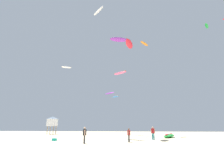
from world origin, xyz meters
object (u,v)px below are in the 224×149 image
kite_aloft_2 (110,93)px  cooler_box (54,140)px  kite_aloft_0 (119,40)px  kite_aloft_6 (207,26)px  person_left (153,132)px  kite_aloft_1 (67,67)px  kite_aloft_9 (115,97)px  kite_grounded_near (169,136)px  kite_aloft_3 (129,44)px  person_midground (129,134)px  lifeguard_tower (52,121)px  person_foreground (85,134)px  kite_aloft_7 (120,73)px  kite_aloft_4 (98,11)px  kite_aloft_5 (144,44)px

kite_aloft_2 → cooler_box: bearing=-94.3°
kite_aloft_0 → kite_aloft_6: kite_aloft_6 is taller
person_left → kite_aloft_1: bearing=57.3°
kite_aloft_2 → kite_aloft_9: kite_aloft_2 is taller
kite_aloft_9 → kite_grounded_near: bearing=-50.1°
kite_aloft_3 → kite_aloft_9: 17.66m
kite_grounded_near → kite_aloft_6: 29.78m
kite_aloft_2 → kite_aloft_6: 32.29m
person_midground → person_left: size_ratio=0.89×
person_left → kite_aloft_9: bearing=35.1°
kite_aloft_3 → kite_aloft_9: bearing=105.6°
lifeguard_tower → kite_aloft_0: kite_aloft_0 is taller
person_foreground → kite_grounded_near: bearing=28.9°
lifeguard_tower → kite_aloft_7: size_ratio=1.03×
person_foreground → kite_aloft_2: size_ratio=0.42×
person_midground → cooler_box: person_midground is taller
kite_aloft_4 → kite_aloft_7: 16.10m
person_foreground → kite_aloft_4: 27.45m
cooler_box → kite_aloft_2: 34.47m
person_midground → kite_aloft_0: size_ratio=0.35×
person_midground → lifeguard_tower: lifeguard_tower is taller
kite_aloft_0 → kite_aloft_3: bearing=-74.4°
kite_aloft_1 → lifeguard_tower: bearing=-87.2°
kite_grounded_near → kite_aloft_3: (-6.14, -3.04, 15.78)m
cooler_box → kite_aloft_9: size_ratio=0.23×
person_midground → kite_aloft_0: (-2.71, 17.58, 21.24)m
person_midground → kite_aloft_4: size_ratio=0.44×
cooler_box → kite_aloft_3: kite_aloft_3 is taller
kite_aloft_1 → kite_aloft_3: (20.05, -21.05, -3.29)m
kite_aloft_1 → kite_aloft_4: size_ratio=0.86×
cooler_box → kite_aloft_1: bearing=110.5°
kite_aloft_2 → kite_aloft_6: (25.99, -13.33, 13.76)m
person_foreground → kite_aloft_2: (-2.51, 35.80, 10.83)m
person_midground → kite_grounded_near: size_ratio=0.30×
kite_aloft_1 → person_midground: bearing=-55.0°
kite_aloft_2 → person_left: bearing=-70.1°
cooler_box → kite_aloft_7: size_ratio=0.14×
kite_grounded_near → kite_aloft_2: (-13.46, 22.76, 11.55)m
cooler_box → kite_aloft_0: 28.45m
person_foreground → kite_aloft_9: (0.44, 25.62, 8.10)m
person_foreground → kite_aloft_5: (8.04, 19.90, 19.59)m
kite_aloft_0 → kite_aloft_5: bearing=-2.0°
kite_aloft_4 → person_foreground: bearing=-82.8°
lifeguard_tower → kite_aloft_1: kite_aloft_1 is taller
kite_aloft_3 → kite_aloft_6: 24.40m
person_midground → kite_aloft_6: 36.87m
person_midground → kite_aloft_1: (-19.93, 28.51, 18.45)m
kite_grounded_near → kite_aloft_2: 28.86m
lifeguard_tower → kite_aloft_9: size_ratio=1.74×
kite_grounded_near → kite_aloft_3: size_ratio=1.32×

